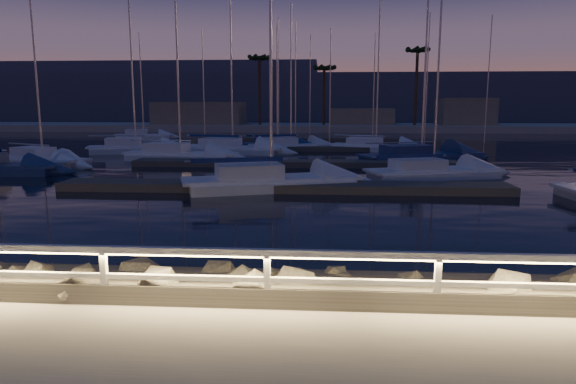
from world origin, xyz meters
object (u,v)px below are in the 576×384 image
sailboat_i (133,147)px  sailboat_e (41,159)px  guard_rail (208,264)px  sailboat_c (430,171)px  sailboat_k (374,146)px  sailboat_m (142,135)px  sailboat_n (275,144)px  sailboat_f (178,154)px  sailboat_l (418,155)px  sailboat_b (267,180)px  sailboat_g (230,148)px  sailboat_j (289,145)px

sailboat_i → sailboat_e: bearing=-123.0°
guard_rail → sailboat_c: (8.16, 20.87, -0.95)m
sailboat_k → sailboat_m: sailboat_k is taller
sailboat_i → sailboat_n: (11.94, 5.05, -0.07)m
sailboat_f → sailboat_l: 17.96m
sailboat_b → sailboat_i: bearing=108.1°
sailboat_f → sailboat_g: 6.66m
sailboat_c → sailboat_j: (-9.30, 17.75, 0.02)m
sailboat_e → sailboat_g: (11.39, 9.92, 0.01)m
sailboat_j → sailboat_k: 7.75m
sailboat_e → sailboat_m: 27.89m
sailboat_c → sailboat_m: sailboat_c is taller
sailboat_f → sailboat_m: sailboat_f is taller
sailboat_j → sailboat_l: sailboat_l is taller
sailboat_b → sailboat_c: bearing=9.1°
sailboat_l → sailboat_m: bearing=117.7°
sailboat_m → sailboat_n: sailboat_m is taller
sailboat_b → sailboat_j: 22.37m
sailboat_i → sailboat_m: sailboat_i is taller
guard_rail → sailboat_g: bearing=99.7°
guard_rail → sailboat_c: 22.43m
guard_rail → sailboat_l: 30.89m
sailboat_b → sailboat_g: size_ratio=0.97×
sailboat_j → sailboat_i: bearing=171.6°
sailboat_c → sailboat_i: size_ratio=0.98×
sailboat_m → sailboat_g: bearing=-61.8°
guard_rail → sailboat_g: (-5.99, 35.17, -0.91)m
sailboat_k → guard_rail: bearing=-80.0°
sailboat_g → guard_rail: bearing=-67.1°
guard_rail → sailboat_e: (-17.38, 25.24, -0.92)m
guard_rail → sailboat_n: sailboat_n is taller
sailboat_g → sailboat_j: bearing=48.7°
sailboat_b → sailboat_j: sailboat_b is taller
guard_rail → sailboat_i: (-14.44, 34.80, -0.90)m
sailboat_f → sailboat_j: (7.77, 9.45, -0.03)m
sailboat_l → sailboat_n: 15.49m
sailboat_e → sailboat_f: 9.34m
sailboat_g → sailboat_j: 5.96m
sailboat_f → sailboat_n: 12.45m
sailboat_b → sailboat_e: sailboat_b is taller
sailboat_b → sailboat_m: 41.54m
sailboat_c → sailboat_l: bearing=66.4°
sailboat_i → sailboat_n: bearing=7.1°
sailboat_i → sailboat_k: (21.04, 3.41, -0.04)m
sailboat_c → sailboat_n: 21.76m
sailboat_c → sailboat_e: size_ratio=1.04×
sailboat_j → sailboat_m: 23.81m
sailboat_j → sailboat_c: bearing=-86.8°
sailboat_c → sailboat_k: bearing=77.4°
sailboat_l → sailboat_i: bearing=143.9°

